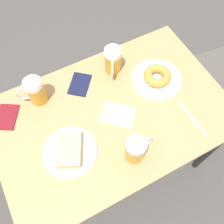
% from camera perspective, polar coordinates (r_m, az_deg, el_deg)
% --- Properties ---
extents(ground_plane, '(8.00, 8.00, 0.00)m').
position_cam_1_polar(ground_plane, '(1.77, 0.00, -10.89)').
color(ground_plane, '#474442').
extents(table, '(0.68, 1.05, 0.70)m').
position_cam_1_polar(table, '(1.17, 0.00, -1.90)').
color(table, tan).
rests_on(table, ground_plane).
extents(plate_with_cake, '(0.23, 0.23, 0.05)m').
position_cam_1_polar(plate_with_cake, '(1.04, -9.72, -8.72)').
color(plate_with_cake, silver).
rests_on(plate_with_cake, table).
extents(plate_with_donut, '(0.24, 0.24, 0.05)m').
position_cam_1_polar(plate_with_donut, '(1.22, 10.23, 7.80)').
color(plate_with_donut, silver).
rests_on(plate_with_donut, table).
extents(beer_mug_left, '(0.08, 0.13, 0.14)m').
position_cam_1_polar(beer_mug_left, '(0.98, 5.55, -8.48)').
color(beer_mug_left, '#C68C23').
rests_on(beer_mug_left, table).
extents(beer_mug_center, '(0.12, 0.09, 0.14)m').
position_cam_1_polar(beer_mug_center, '(1.19, 0.17, 11.62)').
color(beer_mug_center, '#C68C23').
rests_on(beer_mug_center, table).
extents(beer_mug_right, '(0.08, 0.13, 0.14)m').
position_cam_1_polar(beer_mug_right, '(1.14, -17.16, 4.54)').
color(beer_mug_right, '#C68C23').
rests_on(beer_mug_right, table).
extents(napkin_folded, '(0.17, 0.18, 0.00)m').
position_cam_1_polar(napkin_folded, '(1.11, 1.32, -0.60)').
color(napkin_folded, white).
rests_on(napkin_folded, table).
extents(fork, '(0.19, 0.02, 0.00)m').
position_cam_1_polar(fork, '(1.16, 17.79, -1.30)').
color(fork, silver).
rests_on(fork, table).
extents(passport_near_edge, '(0.15, 0.14, 0.01)m').
position_cam_1_polar(passport_near_edge, '(1.20, -22.92, -1.03)').
color(passport_near_edge, maroon).
rests_on(passport_near_edge, table).
extents(passport_far_edge, '(0.15, 0.15, 0.01)m').
position_cam_1_polar(passport_far_edge, '(1.20, -7.38, 6.30)').
color(passport_far_edge, '#141938').
rests_on(passport_far_edge, table).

